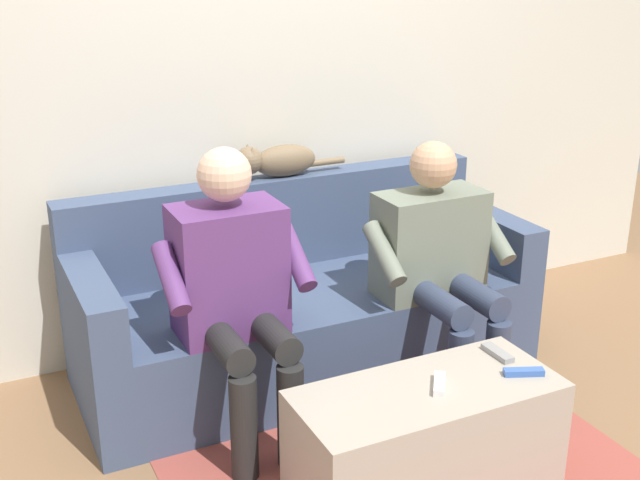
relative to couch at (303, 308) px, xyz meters
name	(u,v)px	position (x,y,z in m)	size (l,w,h in m)	color
ground_plane	(381,446)	(0.00, 0.72, -0.28)	(8.00, 8.00, 0.00)	#846042
back_wall	(259,55)	(0.00, -0.45, 1.07)	(4.88, 0.06, 2.70)	beige
couch	(303,308)	(0.00, 0.00, 0.00)	(1.99, 0.78, 0.82)	#3D4C6B
coffee_table	(425,440)	(0.00, 1.01, -0.08)	(0.92, 0.41, 0.41)	#A89E8E
person_left_seated	(438,255)	(-0.45, 0.39, 0.31)	(0.61, 0.55, 1.07)	slate
person_right_seated	(234,282)	(0.45, 0.36, 0.35)	(0.56, 0.54, 1.13)	#5B3370
cat_on_backrest	(276,160)	(0.00, -0.27, 0.62)	(0.53, 0.12, 0.16)	#756047
remote_blue	(524,372)	(-0.35, 1.08, 0.14)	(0.14, 0.03, 0.02)	#3860B7
remote_white	(439,384)	(-0.03, 1.03, 0.14)	(0.14, 0.04, 0.03)	white
remote_gray	(497,353)	(-0.35, 0.93, 0.14)	(0.14, 0.04, 0.02)	gray
floor_rug	(406,471)	(0.00, 0.90, -0.28)	(1.65, 1.37, 0.01)	#9E473D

